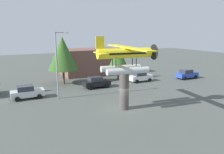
# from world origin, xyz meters

# --- Properties ---
(ground_plane) EXTENTS (140.00, 140.00, 0.00)m
(ground_plane) POSITION_xyz_m (0.00, 0.00, 0.00)
(ground_plane) COLOR #4C514C
(display_pedestal) EXTENTS (1.10, 1.10, 4.25)m
(display_pedestal) POSITION_xyz_m (0.00, 0.00, 2.13)
(display_pedestal) COLOR #4C4742
(display_pedestal) RESTS_ON ground
(floatplane_monument) EXTENTS (7.05, 10.46, 4.00)m
(floatplane_monument) POSITION_xyz_m (0.13, -0.02, 5.93)
(floatplane_monument) COLOR silver
(floatplane_monument) RESTS_ON display_pedestal
(car_near_silver) EXTENTS (4.20, 2.02, 1.76)m
(car_near_silver) POSITION_xyz_m (-9.37, 9.31, 0.88)
(car_near_silver) COLOR silver
(car_near_silver) RESTS_ON ground
(car_mid_black) EXTENTS (4.20, 2.02, 1.76)m
(car_mid_black) POSITION_xyz_m (1.05, 10.41, 0.88)
(car_mid_black) COLOR black
(car_mid_black) RESTS_ON ground
(car_far_white) EXTENTS (4.20, 2.02, 1.76)m
(car_far_white) POSITION_xyz_m (9.67, 10.91, 0.88)
(car_far_white) COLOR white
(car_far_white) RESTS_ON ground
(car_distant_blue) EXTENTS (4.20, 2.02, 1.76)m
(car_distant_blue) POSITION_xyz_m (18.84, 9.01, 0.88)
(car_distant_blue) COLOR #2847B7
(car_distant_blue) RESTS_ON ground
(streetlight_primary) EXTENTS (1.84, 0.28, 8.70)m
(streetlight_primary) POSITION_xyz_m (-5.52, 7.47, 5.00)
(streetlight_primary) COLOR gray
(streetlight_primary) RESTS_ON ground
(storefront_building) EXTENTS (11.85, 6.79, 5.15)m
(storefront_building) POSITION_xyz_m (4.82, 22.00, 2.58)
(storefront_building) COLOR brown
(storefront_building) RESTS_ON ground
(tree_east) EXTENTS (4.95, 4.95, 7.90)m
(tree_east) POSITION_xyz_m (-2.79, 15.36, 5.15)
(tree_east) COLOR brown
(tree_east) RESTS_ON ground
(tree_center_back) EXTENTS (3.36, 3.36, 6.22)m
(tree_center_back) POSITION_xyz_m (7.18, 14.50, 4.33)
(tree_center_back) COLOR brown
(tree_center_back) RESTS_ON ground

